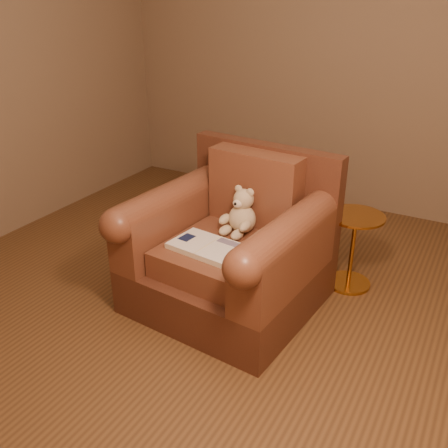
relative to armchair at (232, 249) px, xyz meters
The scene contains 6 objects.
floor 0.38m from the armchair, 137.32° to the right, with size 4.00×4.00×0.00m, color brown.
room 1.35m from the armchair, 137.32° to the right, with size 4.02×4.02×2.71m.
armchair is the anchor object (origin of this frame).
teddy_bear 0.22m from the armchair, 81.71° to the left, with size 0.22×0.25×0.30m.
guidebook 0.25m from the armchair, 101.06° to the right, with size 0.47×0.31×0.04m.
side_table 0.83m from the armchair, 41.14° to the left, with size 0.37×0.37×0.52m.
Camera 1 is at (1.39, -2.36, 1.85)m, focal length 40.00 mm.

